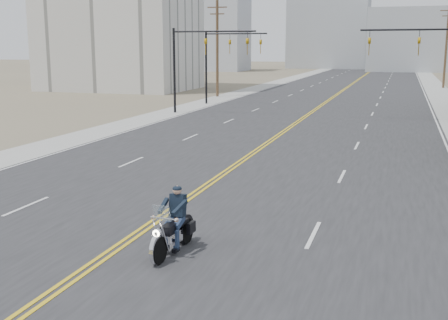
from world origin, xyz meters
TOP-DOWN VIEW (x-y plane):
  - ground_plane at (0.00, 0.00)m, footprint 400.00×400.00m
  - road at (0.00, 70.00)m, footprint 20.00×200.00m
  - sidewalk_left at (-11.50, 70.00)m, footprint 3.00×200.00m
  - sidewalk_right at (11.50, 70.00)m, footprint 3.00×200.00m
  - traffic_mast_left at (-8.98, 32.00)m, footprint 7.10×0.26m
  - traffic_mast_right at (8.98, 32.00)m, footprint 7.10×0.26m
  - traffic_mast_far at (-9.31, 40.00)m, footprint 6.10×0.26m
  - utility_pole_e at (12.50, 70.00)m, footprint 2.20×0.30m
  - utility_pole_left at (-12.50, 48.00)m, footprint 2.20×0.30m
  - haze_bldg_a at (-35.00, 115.00)m, footprint 14.00×12.00m
  - haze_bldg_b at (8.00, 125.00)m, footprint 18.00×14.00m
  - haze_bldg_d at (-12.00, 140.00)m, footprint 20.00×15.00m
  - haze_bldg_f at (-50.00, 130.00)m, footprint 12.00×12.00m
  - motorcyclist at (1.61, 1.41)m, footprint 1.13×2.37m

SIDE VIEW (x-z plane):
  - ground_plane at x=0.00m, z-range 0.00..0.00m
  - road at x=0.00m, z-range 0.00..0.01m
  - sidewalk_left at x=-11.50m, z-range 0.00..0.01m
  - sidewalk_right at x=11.50m, z-range 0.00..0.01m
  - motorcyclist at x=1.61m, z-range 0.00..1.80m
  - traffic_mast_far at x=-9.31m, z-range 1.37..8.37m
  - traffic_mast_left at x=-8.98m, z-range 1.44..8.44m
  - traffic_mast_right at x=8.98m, z-range 1.44..8.44m
  - utility_pole_left at x=-12.50m, z-range 0.23..10.73m
  - utility_pole_e at x=12.50m, z-range 0.23..11.23m
  - haze_bldg_b at x=8.00m, z-range 0.00..14.00m
  - haze_bldg_f at x=-50.00m, z-range 0.00..16.00m
  - haze_bldg_a at x=-35.00m, z-range 0.00..22.00m
  - haze_bldg_d at x=-12.00m, z-range 0.00..26.00m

